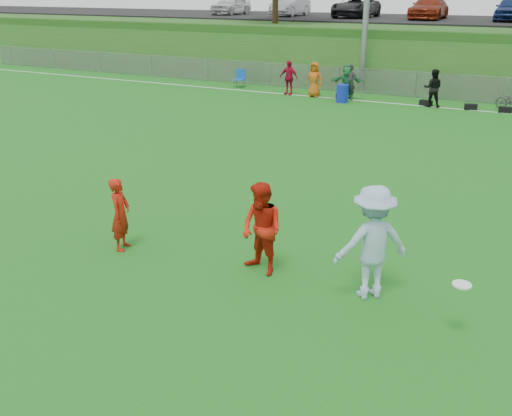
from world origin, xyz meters
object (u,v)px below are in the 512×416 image
Objects in this scene: player_red_left at (120,214)px; frisbee at (462,285)px; player_blue at (372,243)px; recycling_bin at (342,93)px; player_red_center at (262,229)px.

player_red_left is 6.78m from frisbee.
recycling_bin is at bearing -108.90° from player_blue.
player_blue reaches higher than recycling_bin.
player_red_left is 5.27× the size of frisbee.
player_red_center is 0.87× the size of player_blue.
frisbee is at bearing 118.68° from player_blue.
player_red_center is (3.08, 0.35, 0.12)m from player_red_left.
player_red_center is 2.15× the size of recycling_bin.
frisbee is (6.77, -0.25, 0.15)m from player_red_left.
player_red_left is 3.11m from player_red_center.
recycling_bin is (-4.16, 17.23, -0.48)m from player_red_center.
player_red_center reaches higher than frisbee.
player_blue is at bearing 157.59° from frisbee.
player_red_left is at bearing 177.86° from frisbee.
player_red_left is at bearing -34.44° from player_blue.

